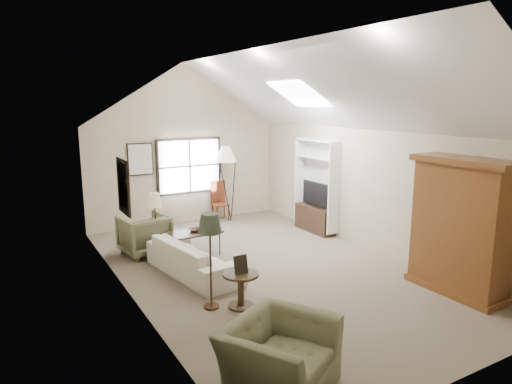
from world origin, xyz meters
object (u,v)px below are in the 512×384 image
armchair_far (144,235)px  coffee_table (195,244)px  side_table (241,290)px  side_chair (220,201)px  armoire (461,227)px  armchair_near (279,357)px  sofa (194,258)px

armchair_far → coffee_table: armchair_far is taller
side_table → side_chair: (1.99, 4.84, 0.24)m
armoire → side_chair: armoire is taller
armchair_far → coffee_table: bearing=133.2°
armchair_far → side_chair: bearing=-154.2°
armchair_near → sofa: bearing=53.7°
armchair_far → side_chair: (2.53, 1.69, 0.10)m
sofa → coffee_table: 0.96m
armchair_near → side_table: 2.07m
armchair_far → sofa: bearing=97.9°
coffee_table → side_table: (-0.29, -2.48, 0.01)m
sofa → armchair_near: armchair_near is taller
coffee_table → armchair_far: bearing=141.2°
armchair_far → side_chair: side_chair is taller
armchair_far → coffee_table: size_ratio=0.88×
side_chair → side_table: bearing=-106.1°
armchair_near → coffee_table: size_ratio=1.14×
armoire → armchair_far: armoire is taller
armchair_near → side_table: armchair_near is taller
armchair_far → side_table: (0.54, -3.15, -0.14)m
side_chair → coffee_table: bearing=-119.5°
armoire → side_table: (-3.34, 1.26, -0.83)m
armchair_far → coffee_table: (0.83, -0.67, -0.15)m
armoire → armchair_near: bearing=-169.7°
armchair_near → armchair_far: 5.13m
armoire → side_table: size_ratio=4.10×
armoire → side_chair: size_ratio=2.17×
side_table → sofa: bearing=93.6°
sofa → armchair_near: size_ratio=1.84×
coffee_table → side_chair: side_chair is taller
sofa → side_chair: 3.86m
armoire → armchair_near: 4.06m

